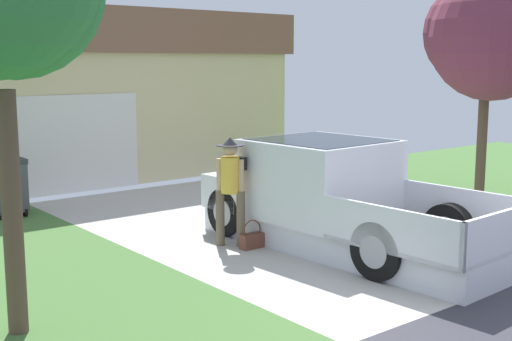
% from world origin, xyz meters
% --- Properties ---
extents(pickup_truck, '(2.28, 5.12, 1.65)m').
position_xyz_m(pickup_truck, '(0.02, 2.92, 0.74)').
color(pickup_truck, silver).
rests_on(pickup_truck, ground).
extents(person_with_hat, '(0.44, 0.44, 1.71)m').
position_xyz_m(person_with_hat, '(-1.25, 3.80, 1.01)').
color(person_with_hat, brown).
rests_on(person_with_hat, ground).
extents(handbag, '(0.38, 0.17, 0.45)m').
position_xyz_m(handbag, '(-1.08, 3.48, 0.14)').
color(handbag, brown).
rests_on(handbag, ground).
extents(house_with_garage, '(11.08, 6.02, 4.10)m').
position_xyz_m(house_with_garage, '(-0.49, 12.41, 2.08)').
color(house_with_garage, '#CABC88').
rests_on(house_with_garage, ground).
extents(neighbor_tree, '(2.80, 2.80, 4.81)m').
position_xyz_m(neighbor_tree, '(4.77, 3.28, 3.47)').
color(neighbor_tree, brown).
rests_on(neighbor_tree, ground).
extents(wheeled_trash_bin, '(0.60, 0.72, 1.09)m').
position_xyz_m(wheeled_trash_bin, '(-3.26, 8.12, 0.59)').
color(wheeled_trash_bin, '#424247').
rests_on(wheeled_trash_bin, ground).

